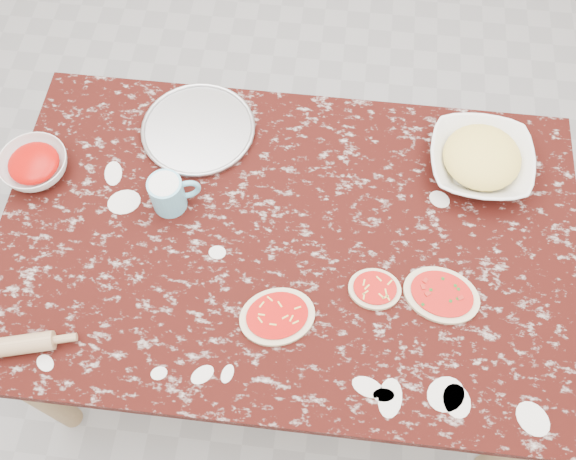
# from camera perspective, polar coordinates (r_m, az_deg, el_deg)

# --- Properties ---
(ground) EXTENTS (4.00, 4.00, 0.00)m
(ground) POSITION_cam_1_polar(r_m,az_deg,el_deg) (2.41, 0.00, -8.75)
(ground) COLOR gray
(worktable) EXTENTS (1.60, 1.00, 0.75)m
(worktable) POSITION_cam_1_polar(r_m,az_deg,el_deg) (1.79, 0.00, -1.95)
(worktable) COLOR black
(worktable) RESTS_ON ground
(pizza_tray) EXTENTS (0.38, 0.38, 0.01)m
(pizza_tray) POSITION_cam_1_polar(r_m,az_deg,el_deg) (1.92, -8.12, 8.96)
(pizza_tray) COLOR #B2B2B7
(pizza_tray) RESTS_ON worktable
(sauce_bowl) EXTENTS (0.22, 0.22, 0.06)m
(sauce_bowl) POSITION_cam_1_polar(r_m,az_deg,el_deg) (1.94, -21.93, 5.44)
(sauce_bowl) COLOR white
(sauce_bowl) RESTS_ON worktable
(cheese_bowl) EXTENTS (0.30, 0.30, 0.07)m
(cheese_bowl) POSITION_cam_1_polar(r_m,az_deg,el_deg) (1.88, 16.99, 5.97)
(cheese_bowl) COLOR white
(cheese_bowl) RESTS_ON worktable
(flour_mug) EXTENTS (0.14, 0.09, 0.11)m
(flour_mug) POSITION_cam_1_polar(r_m,az_deg,el_deg) (1.75, -10.74, 3.28)
(flour_mug) COLOR #69BFDF
(flour_mug) RESTS_ON worktable
(pizza_left) EXTENTS (0.24, 0.21, 0.02)m
(pizza_left) POSITION_cam_1_polar(r_m,az_deg,el_deg) (1.62, -0.98, -7.83)
(pizza_left) COLOR beige
(pizza_left) RESTS_ON worktable
(pizza_mid) EXTENTS (0.14, 0.12, 0.02)m
(pizza_mid) POSITION_cam_1_polar(r_m,az_deg,el_deg) (1.66, 7.86, -5.31)
(pizza_mid) COLOR beige
(pizza_mid) RESTS_ON worktable
(pizza_right) EXTENTS (0.23, 0.20, 0.02)m
(pizza_right) POSITION_cam_1_polar(r_m,az_deg,el_deg) (1.69, 13.72, -5.73)
(pizza_right) COLOR beige
(pizza_right) RESTS_ON worktable
(rolling_pin) EXTENTS (0.25, 0.11, 0.05)m
(rolling_pin) POSITION_cam_1_polar(r_m,az_deg,el_deg) (1.73, -24.33, -9.63)
(rolling_pin) COLOR tan
(rolling_pin) RESTS_ON worktable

